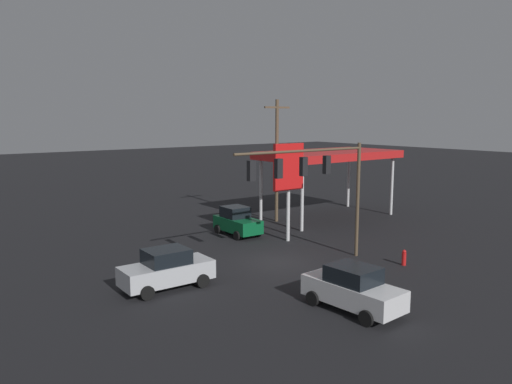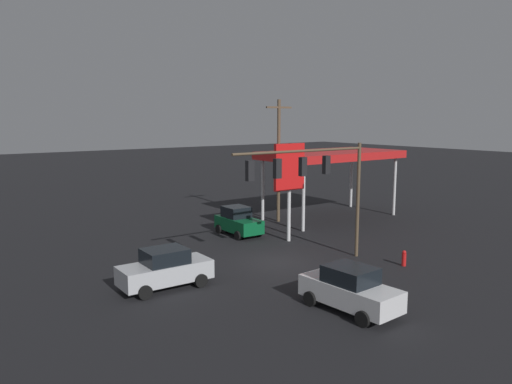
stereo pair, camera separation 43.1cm
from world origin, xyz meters
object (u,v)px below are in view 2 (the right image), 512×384
Objects in this scene: utility_pole at (279,158)px; traffic_signal_assembly at (312,175)px; hatchback_crossing at (238,221)px; fire_hydrant at (404,258)px; sedan_far at (165,269)px; price_sign at (289,171)px; sedan_waiting at (350,289)px.

traffic_signal_assembly is at bearing 59.73° from utility_pole.
fire_hydrant is (-3.22, 11.52, -0.51)m from hatchback_crossing.
utility_pole is 17.10m from sedan_far.
fire_hydrant is at bearing 100.68° from price_sign.
sedan_waiting is at bearing -14.32° from hatchback_crossing.
price_sign is 12.71m from sedan_waiting.
traffic_signal_assembly is 9.59m from hatchback_crossing.
hatchback_crossing is (-3.95, -14.22, -0.00)m from sedan_waiting.
hatchback_crossing is 0.87× the size of sedan_far.
sedan_far is (5.03, -7.23, 0.00)m from sedan_waiting.
price_sign is at bearing -160.69° from sedan_far.
sedan_waiting is (9.03, 16.08, -4.06)m from utility_pole.
price_sign reaches higher than sedan_far.
utility_pole is at bearing -120.27° from traffic_signal_assembly.
sedan_far is at bearing -148.51° from sedan_waiting.
sedan_waiting is 8.81m from sedan_far.
hatchback_crossing is (-1.01, -8.59, -4.15)m from traffic_signal_assembly.
traffic_signal_assembly is 1.37× the size of price_sign.
fire_hydrant is (-12.20, 4.54, -0.51)m from sedan_far.
sedan_far is 13.03m from fire_hydrant.
traffic_signal_assembly reaches higher than sedan_waiting.
price_sign is 9.23m from fire_hydrant.
utility_pole is at bearing -97.91° from fire_hydrant.
fire_hydrant is at bearing 160.59° from sedan_far.
sedan_waiting is 1.17× the size of hatchback_crossing.
sedan_waiting reaches higher than fire_hydrant.
sedan_far is at bearing -20.40° from fire_hydrant.
utility_pole is 10.76× the size of fire_hydrant.
price_sign reaches higher than hatchback_crossing.
utility_pole is at bearing 147.36° from sedan_waiting.
hatchback_crossing is at bearing -141.13° from sedan_far.
utility_pole is at bearing 111.29° from hatchback_crossing.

